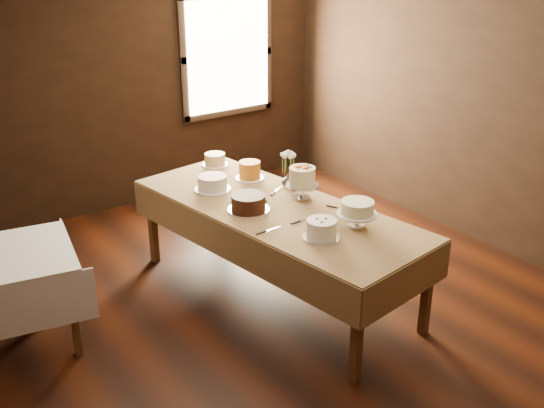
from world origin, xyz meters
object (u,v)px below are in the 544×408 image
(cake_server_e, at_px, (273,229))
(flower_vase, at_px, (288,180))
(side_table, at_px, (10,265))
(cake_server_d, at_px, (278,189))
(cake_caramel, at_px, (250,171))
(cake_chocolate, at_px, (248,203))
(cake_lattice, at_px, (212,184))
(cake_speckled, at_px, (215,160))
(cake_swirl, at_px, (321,230))
(cake_flowers, at_px, (302,185))
(cake_server_a, at_px, (307,219))
(cake_server_b, at_px, (345,209))
(cake_cream, at_px, (357,215))
(display_table, at_px, (276,214))
(cake_server_c, at_px, (252,197))

(cake_server_e, relative_size, flower_vase, 2.03)
(side_table, distance_m, cake_server_d, 2.30)
(cake_caramel, height_order, cake_chocolate, cake_caramel)
(cake_chocolate, bearing_deg, cake_lattice, 91.15)
(cake_speckled, bearing_deg, cake_lattice, -122.54)
(cake_swirl, bearing_deg, side_table, 148.11)
(cake_flowers, bearing_deg, cake_server_a, -122.23)
(cake_server_b, xyz_separation_m, cake_server_e, (-0.70, 0.04, 0.00))
(cake_lattice, distance_m, cake_server_e, 0.99)
(cake_speckled, height_order, cake_cream, cake_cream)
(cake_caramel, bearing_deg, cake_speckled, 98.38)
(cake_chocolate, height_order, cake_server_b, cake_chocolate)
(flower_vase, bearing_deg, cake_lattice, 151.84)
(cake_cream, xyz_separation_m, cake_server_b, (0.15, 0.29, -0.10))
(cake_lattice, bearing_deg, cake_chocolate, -88.85)
(side_table, xyz_separation_m, flower_vase, (2.39, -0.23, 0.22))
(cake_lattice, relative_size, cake_server_e, 1.37)
(cake_chocolate, bearing_deg, cake_server_b, -34.78)
(cake_speckled, height_order, cake_flowers, cake_flowers)
(cake_lattice, distance_m, cake_server_d, 0.59)
(cake_server_a, bearing_deg, cake_flowers, 55.61)
(cake_server_d, bearing_deg, cake_server_a, -137.03)
(side_table, bearing_deg, cake_cream, -27.82)
(display_table, distance_m, cake_caramel, 0.72)
(cake_swirl, bearing_deg, cake_flowers, 62.86)
(cake_server_b, bearing_deg, display_table, -159.70)
(cake_lattice, height_order, flower_vase, cake_lattice)
(cake_server_b, bearing_deg, cake_server_d, 166.55)
(cake_server_e, height_order, flower_vase, flower_vase)
(cake_swirl, bearing_deg, cake_server_e, 121.30)
(cake_lattice, distance_m, cake_server_c, 0.40)
(cake_swirl, bearing_deg, cake_speckled, 84.47)
(cake_swirl, distance_m, cake_cream, 0.35)
(flower_vase, bearing_deg, cake_server_e, -133.60)
(cake_lattice, height_order, cake_chocolate, cake_chocolate)
(display_table, relative_size, cake_swirl, 9.65)
(cake_speckled, xyz_separation_m, cake_chocolate, (-0.34, -1.11, 0.01))
(cake_chocolate, xyz_separation_m, cake_server_c, (0.18, 0.22, -0.06))
(cake_caramel, bearing_deg, flower_vase, -64.27)
(cake_server_e, bearing_deg, cake_cream, -33.66)
(cake_speckled, bearing_deg, cake_server_c, -100.26)
(cake_server_c, height_order, cake_server_e, same)
(cake_chocolate, distance_m, cake_server_a, 0.51)
(cake_server_e, bearing_deg, cake_speckled, 73.28)
(display_table, relative_size, side_table, 2.68)
(cake_server_c, bearing_deg, cake_chocolate, 122.90)
(cake_server_c, relative_size, cake_server_e, 1.00)
(display_table, height_order, cake_caramel, cake_caramel)
(cake_swirl, bearing_deg, cake_server_c, 88.93)
(display_table, bearing_deg, side_table, 164.87)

